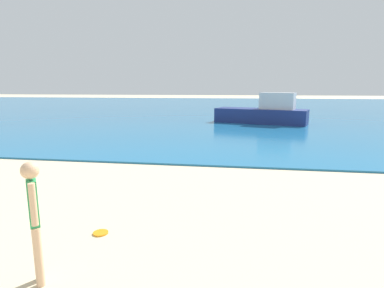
# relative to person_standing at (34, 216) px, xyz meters

# --- Properties ---
(water) EXTENTS (160.00, 60.00, 0.06)m
(water) POSITION_rel_person_standing_xyz_m (2.00, 36.00, -0.86)
(water) COLOR #1E6B9E
(water) RESTS_ON ground
(person_standing) EXTENTS (0.25, 0.30, 1.57)m
(person_standing) POSITION_rel_person_standing_xyz_m (0.00, 0.00, 0.00)
(person_standing) COLOR #DDAD84
(person_standing) RESTS_ON ground
(frisbee) EXTENTS (0.25, 0.25, 0.03)m
(frisbee) POSITION_rel_person_standing_xyz_m (0.17, 1.35, -0.88)
(frisbee) COLOR orange
(frisbee) RESTS_ON ground
(boat_near) EXTENTS (6.29, 3.61, 2.04)m
(boat_near) POSITION_rel_person_standing_xyz_m (4.11, 17.85, -0.13)
(boat_near) COLOR navy
(boat_near) RESTS_ON water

